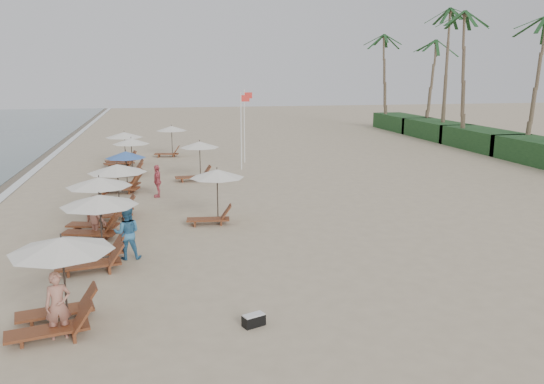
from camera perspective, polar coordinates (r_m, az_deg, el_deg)
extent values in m
plane|color=tan|center=(18.73, -0.46, -6.64)|extent=(160.00, 160.00, 0.00)
cube|color=#193D1C|center=(47.19, 21.04, 5.14)|extent=(3.20, 8.00, 1.60)
cube|color=#193D1C|center=(53.60, 16.72, 6.22)|extent=(3.20, 8.00, 1.60)
cube|color=#193D1C|center=(60.27, 13.33, 7.04)|extent=(3.20, 8.00, 1.60)
cylinder|color=brown|center=(44.13, 25.27, 9.68)|extent=(0.36, 0.36, 9.80)
cylinder|color=brown|center=(47.43, 19.74, 10.73)|extent=(0.36, 0.36, 10.60)
cylinder|color=brown|center=(52.38, 17.64, 11.41)|extent=(0.36, 0.36, 11.40)
cylinder|color=brown|center=(57.40, 15.80, 10.36)|extent=(0.36, 0.36, 9.00)
cylinder|color=brown|center=(61.31, 12.03, 11.03)|extent=(0.36, 0.36, 9.80)
cylinder|color=black|center=(14.17, -20.73, -9.06)|extent=(0.05, 0.05, 2.25)
cone|color=white|center=(13.84, -21.06, -5.10)|extent=(2.45, 2.45, 0.35)
cylinder|color=black|center=(18.28, -17.32, -3.98)|extent=(0.05, 0.05, 2.27)
cone|color=white|center=(18.02, -17.53, -0.81)|extent=(2.42, 2.42, 0.35)
cylinder|color=black|center=(21.76, -17.38, -1.53)|extent=(0.05, 0.05, 2.17)
cone|color=white|center=(21.55, -17.55, 1.02)|extent=(2.44, 2.44, 0.35)
cylinder|color=black|center=(24.18, -15.66, 0.01)|extent=(0.05, 0.05, 2.23)
cone|color=white|center=(23.99, -15.80, 2.38)|extent=(2.46, 2.46, 0.35)
cylinder|color=black|center=(29.54, -14.88, 2.04)|extent=(0.05, 0.05, 2.01)
cone|color=#3B65AF|center=(29.40, -14.98, 3.78)|extent=(2.06, 2.06, 0.35)
cylinder|color=black|center=(34.05, -14.36, 3.52)|extent=(0.05, 0.05, 2.15)
cone|color=white|center=(33.92, -14.45, 5.15)|extent=(2.19, 2.19, 0.35)
cylinder|color=black|center=(37.61, -15.04, 4.30)|extent=(0.05, 0.05, 2.15)
cone|color=white|center=(37.49, -15.13, 5.77)|extent=(2.44, 2.44, 0.35)
cylinder|color=black|center=(22.66, -5.69, -0.50)|extent=(0.05, 0.05, 2.15)
cone|color=white|center=(22.46, -5.74, 1.93)|extent=(2.24, 2.24, 0.35)
cylinder|color=black|center=(31.74, -7.49, 3.18)|extent=(0.05, 0.05, 2.15)
cone|color=white|center=(31.60, -7.54, 4.92)|extent=(2.24, 2.24, 0.35)
cylinder|color=black|center=(41.11, -10.36, 5.18)|extent=(0.05, 0.05, 2.15)
cone|color=white|center=(41.00, -10.41, 6.53)|extent=(2.24, 2.24, 0.35)
imported|color=#AB705D|center=(13.91, -21.37, -10.93)|extent=(0.65, 0.50, 1.61)
imported|color=teal|center=(18.81, -14.84, -4.14)|extent=(0.90, 0.72, 1.79)
imported|color=#975E4C|center=(21.58, -17.86, -2.46)|extent=(1.15, 1.15, 1.60)
imported|color=#CC515D|center=(27.73, -11.84, 1.13)|extent=(0.40, 0.95, 1.62)
cube|color=black|center=(13.82, -1.91, -13.23)|extent=(0.61, 0.45, 0.27)
cube|color=silver|center=(13.76, -1.92, -12.68)|extent=(0.58, 0.42, 0.04)
cylinder|color=silver|center=(34.78, -3.23, 6.34)|extent=(0.08, 0.08, 4.88)
cube|color=red|center=(34.67, -2.81, 9.71)|extent=(0.55, 0.02, 0.40)
cylinder|color=silver|center=(37.45, -2.90, 6.83)|extent=(0.08, 0.08, 4.95)
cube|color=red|center=(37.35, -2.50, 10.01)|extent=(0.55, 0.02, 0.40)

